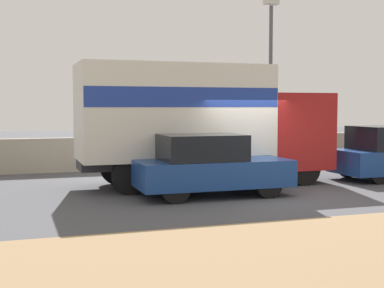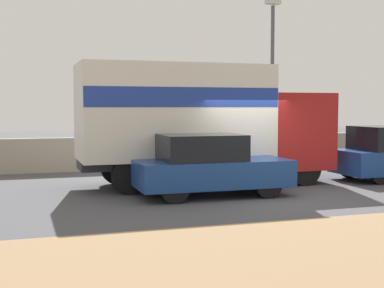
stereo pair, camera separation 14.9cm
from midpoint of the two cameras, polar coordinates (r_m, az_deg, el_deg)
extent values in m
plane|color=#47474C|center=(14.16, 7.27, -5.44)|extent=(80.00, 80.00, 0.00)
cube|color=#A39984|center=(20.33, -0.99, -0.80)|extent=(60.00, 0.35, 1.21)
cylinder|color=#4C4C51|center=(20.61, 8.16, 6.02)|extent=(0.14, 0.14, 6.10)
cube|color=beige|center=(20.97, 8.25, 14.80)|extent=(0.56, 0.28, 0.20)
cube|color=maroon|center=(16.83, 10.00, 1.43)|extent=(1.99, 2.27, 2.28)
cube|color=black|center=(17.30, 12.87, 2.97)|extent=(0.06, 1.93, 1.00)
cube|color=#2D2D33|center=(15.47, -2.22, -1.98)|extent=(5.44, 1.30, 0.25)
cube|color=silver|center=(15.39, -2.23, 3.45)|extent=(5.44, 2.36, 2.68)
cube|color=navy|center=(15.39, -2.24, 4.95)|extent=(5.41, 2.38, 0.54)
cylinder|color=black|center=(17.76, 8.47, -1.95)|extent=(0.96, 0.28, 0.96)
cylinder|color=black|center=(16.07, 11.60, -2.62)|extent=(0.96, 0.28, 0.96)
cylinder|color=black|center=(16.10, -8.31, -2.57)|extent=(0.96, 0.28, 0.96)
cylinder|color=black|center=(14.21, -6.93, -3.44)|extent=(0.96, 0.28, 0.96)
cylinder|color=black|center=(16.32, -4.54, -2.45)|extent=(0.96, 0.28, 0.96)
cylinder|color=black|center=(14.47, -2.70, -3.28)|extent=(0.96, 0.28, 0.96)
cube|color=navy|center=(13.90, 1.86, -3.07)|extent=(3.98, 1.83, 0.68)
cube|color=black|center=(13.72, 0.62, -0.34)|extent=(2.07, 1.68, 0.66)
cylinder|color=black|center=(15.12, 5.20, -3.47)|extent=(0.71, 0.20, 0.71)
cylinder|color=black|center=(13.69, 7.88, -4.28)|extent=(0.71, 0.20, 0.71)
cylinder|color=black|center=(14.32, -3.90, -3.88)|extent=(0.71, 0.20, 0.71)
cylinder|color=black|center=(12.80, -2.10, -4.82)|extent=(0.71, 0.20, 0.71)
cylinder|color=black|center=(18.15, 16.04, -2.53)|extent=(0.59, 0.20, 0.59)
cylinder|color=black|center=(16.90, 19.05, -3.07)|extent=(0.59, 0.20, 0.59)
camera|label=1|loc=(0.07, -90.29, -0.02)|focal=50.00mm
camera|label=2|loc=(0.07, 89.71, 0.02)|focal=50.00mm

